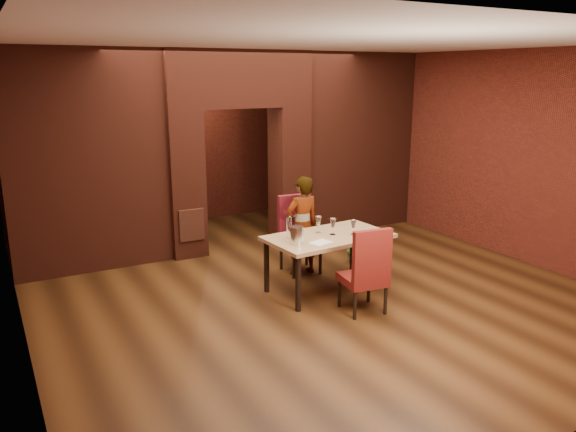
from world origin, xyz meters
name	(u,v)px	position (x,y,z in m)	size (l,w,h in m)	color
floor	(300,282)	(0.00, 0.00, 0.00)	(8.00, 8.00, 0.00)	#452711
ceiling	(301,44)	(0.00, 0.00, 3.20)	(7.00, 8.00, 0.04)	silver
wall_back	(196,139)	(0.00, 4.00, 1.60)	(7.00, 0.04, 3.20)	maroon
wall_left	(8,197)	(-3.50, 0.00, 1.60)	(0.04, 8.00, 3.20)	maroon
wall_right	(486,152)	(3.50, 0.00, 1.60)	(0.04, 8.00, 3.20)	maroon
pillar_left	(184,184)	(-0.95, 2.00, 1.15)	(0.55, 0.55, 2.30)	maroon
pillar_right	(289,174)	(0.95, 2.00, 1.15)	(0.55, 0.55, 2.30)	maroon
lintel	(237,79)	(0.00, 2.00, 2.75)	(2.45, 0.55, 0.90)	maroon
wing_wall_left	(88,162)	(-2.36, 2.00, 1.60)	(2.27, 0.35, 3.20)	maroon
wing_wall_right	(357,143)	(2.36, 2.00, 1.60)	(2.27, 0.35, 3.20)	maroon
vent_panel	(192,225)	(-0.95, 1.71, 0.55)	(0.40, 0.03, 0.50)	#9E482D
rear_door	(178,169)	(-0.40, 3.94, 1.05)	(0.90, 0.08, 2.10)	black
rear_door_frame	(179,170)	(-0.40, 3.90, 1.05)	(1.02, 0.04, 2.22)	black
dining_table	(328,262)	(0.20, -0.40, 0.38)	(1.63, 0.92, 0.76)	tan
chair_far	(301,235)	(0.24, 0.38, 0.56)	(0.51, 0.51, 1.12)	maroon
chair_near	(363,269)	(0.20, -1.19, 0.54)	(0.49, 0.49, 1.08)	maroon
person_seated	(302,226)	(0.22, 0.31, 0.72)	(0.52, 0.34, 1.44)	silver
wine_glass_a	(318,225)	(0.14, -0.24, 0.88)	(0.09, 0.09, 0.23)	white
wine_glass_b	(333,227)	(0.26, -0.41, 0.87)	(0.09, 0.09, 0.22)	white
wine_glass_c	(353,227)	(0.51, -0.53, 0.86)	(0.08, 0.08, 0.20)	white
tasting_sheet	(321,242)	(-0.06, -0.63, 0.76)	(0.27, 0.20, 0.00)	silver
wine_bucket	(297,235)	(-0.35, -0.52, 0.87)	(0.18, 0.18, 0.22)	silver
water_bottle	(289,227)	(-0.31, -0.26, 0.91)	(0.07, 0.07, 0.30)	silver
potted_plant	(356,248)	(1.20, 0.34, 0.22)	(0.40, 0.34, 0.44)	#356D2C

